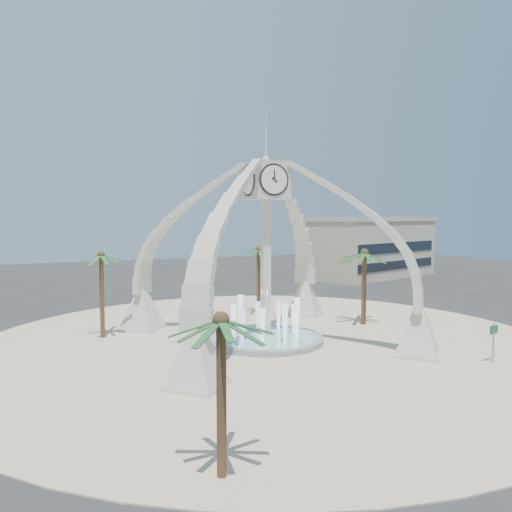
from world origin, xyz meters
name	(u,v)px	position (x,y,z in m)	size (l,w,h in m)	color
ground	(266,342)	(0.00, 0.00, 0.00)	(140.00, 140.00, 0.00)	#282828
plaza	(266,342)	(0.00, 0.00, 0.03)	(40.00, 40.00, 0.06)	beige
clock_tower	(266,248)	(0.00, 0.00, 6.49)	(17.94, 17.94, 16.30)	beige
fountain	(266,338)	(0.00, 0.00, 0.29)	(8.00, 8.00, 3.62)	gray
building_ne	(373,247)	(30.00, 28.00, 4.31)	(21.87, 14.17, 8.60)	#BDAE93
palm_east	(365,254)	(9.48, 1.86, 5.71)	(5.17, 5.17, 6.56)	brown
palm_west	(101,257)	(-10.14, 5.75, 5.84)	(3.77, 3.77, 6.59)	brown
palm_north	(259,251)	(3.48, 9.02, 5.69)	(4.63, 4.63, 6.46)	brown
palm_south	(221,323)	(-8.84, -15.68, 5.23)	(4.71, 4.71, 5.98)	brown
street_sign	(493,335)	(10.17, -9.92, 1.74)	(0.88, 0.18, 2.43)	slate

